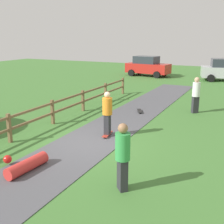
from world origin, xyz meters
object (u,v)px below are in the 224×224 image
Objects in this scene: bystander_white at (196,93)px; bystander_green at (123,154)px; skater_riding at (107,112)px; parked_car_red at (147,66)px; skateboard_loose at (140,111)px; skater_fallen at (25,165)px.

bystander_green is at bearing -91.56° from bystander_white.
skater_riding is 0.40× the size of parked_car_red.
skater_riding is 0.99× the size of bystander_green.
bystander_green is at bearing -72.54° from skateboard_loose.
parked_car_red is (-3.62, 21.04, 0.76)m from skater_fallen.
bystander_green is (-0.23, -8.59, -0.03)m from bystander_white.
skater_riding is 2.19× the size of skateboard_loose.
skater_fallen is at bearing -109.84° from bystander_white.
skater_fallen is 3.09m from bystander_green.
skater_riding is 1.22× the size of skater_fallen.
bystander_green reaches higher than skateboard_loose.
bystander_white reaches higher than skater_riding.
parked_car_red is (-6.59, 20.76, -0.03)m from bystander_green.
bystander_green is 21.78m from parked_car_red.
skater_fallen is 0.79× the size of bystander_white.
skater_fallen reaches higher than skateboard_loose.
skateboard_loose is at bearing -72.32° from parked_car_red.
parked_car_red is (-4.25, 13.34, 0.87)m from skateboard_loose.
skater_riding is at bearing 78.12° from skater_fallen.
skateboard_loose is 0.44× the size of bystander_white.
parked_car_red reaches higher than bystander_white.
skateboard_loose is (-0.15, 3.96, -0.91)m from skater_riding.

